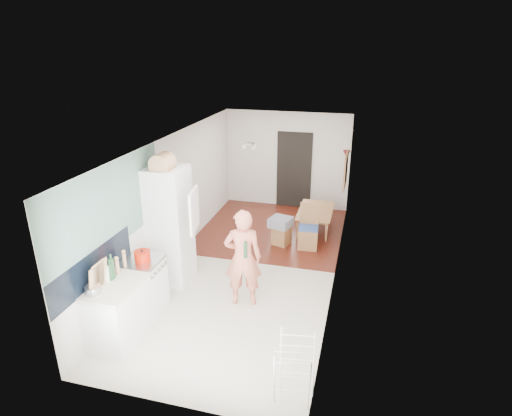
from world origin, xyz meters
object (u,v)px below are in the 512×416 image
at_px(dining_chair, 308,227).
at_px(stool, 282,235).
at_px(person, 243,250).
at_px(drying_rack, 294,371).
at_px(dining_table, 316,221).

height_order(dining_chair, stool, dining_chair).
relative_size(person, dining_chair, 2.08).
xyz_separation_m(dining_chair, drying_rack, (0.44, -4.17, -0.05)).
height_order(dining_chair, drying_rack, dining_chair).
distance_m(person, stool, 2.46).
xyz_separation_m(stool, drying_rack, (1.02, -4.19, 0.21)).
height_order(person, dining_table, person).
bearing_deg(person, stool, -108.81).
bearing_deg(stool, dining_chair, -1.52).
relative_size(stool, drying_rack, 0.51).
distance_m(person, dining_chair, 2.49).
xyz_separation_m(person, dining_chair, (0.75, 2.32, -0.51)).
distance_m(dining_table, drying_rack, 5.18).
height_order(dining_table, stool, stool).
distance_m(person, drying_rack, 2.28).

